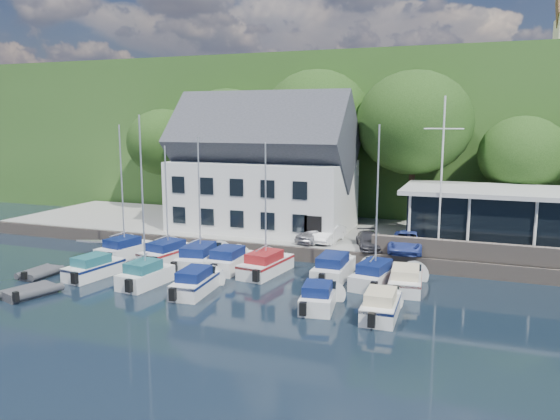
# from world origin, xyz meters

# --- Properties ---
(ground) EXTENTS (180.00, 180.00, 0.00)m
(ground) POSITION_xyz_m (0.00, 0.00, 0.00)
(ground) COLOR black
(ground) RESTS_ON ground
(quay) EXTENTS (60.00, 13.00, 1.00)m
(quay) POSITION_xyz_m (0.00, 17.50, 0.50)
(quay) COLOR gray
(quay) RESTS_ON ground
(quay_face) EXTENTS (60.00, 0.30, 1.00)m
(quay_face) POSITION_xyz_m (0.00, 11.00, 0.50)
(quay_face) COLOR #71645A
(quay_face) RESTS_ON ground
(hillside) EXTENTS (160.00, 75.00, 16.00)m
(hillside) POSITION_xyz_m (0.00, 62.00, 8.00)
(hillside) COLOR #305620
(hillside) RESTS_ON ground
(field_patch) EXTENTS (50.00, 30.00, 0.30)m
(field_patch) POSITION_xyz_m (8.00, 70.00, 16.15)
(field_patch) COLOR #4E5A2D
(field_patch) RESTS_ON hillside
(harbor_building) EXTENTS (14.40, 8.20, 8.70)m
(harbor_building) POSITION_xyz_m (-7.00, 16.50, 5.35)
(harbor_building) COLOR silver
(harbor_building) RESTS_ON quay
(club_pavilion) EXTENTS (13.20, 7.20, 4.10)m
(club_pavilion) POSITION_xyz_m (11.00, 16.00, 3.05)
(club_pavilion) COLOR black
(club_pavilion) RESTS_ON quay
(seawall) EXTENTS (18.00, 0.50, 1.20)m
(seawall) POSITION_xyz_m (12.00, 11.40, 1.60)
(seawall) COLOR #71645A
(seawall) RESTS_ON quay
(gangway) EXTENTS (1.20, 6.00, 1.40)m
(gangway) POSITION_xyz_m (-16.50, 9.00, 0.00)
(gangway) COLOR silver
(gangway) RESTS_ON ground
(car_silver) EXTENTS (2.54, 4.04, 1.28)m
(car_silver) POSITION_xyz_m (-1.47, 13.07, 1.64)
(car_silver) COLOR #B8B7BC
(car_silver) RESTS_ON quay
(car_white) EXTENTS (1.76, 3.84, 1.22)m
(car_white) POSITION_xyz_m (-0.55, 13.39, 1.61)
(car_white) COLOR white
(car_white) RESTS_ON quay
(car_dgrey) EXTENTS (2.65, 4.03, 1.09)m
(car_dgrey) POSITION_xyz_m (2.56, 12.52, 1.54)
(car_dgrey) COLOR #323238
(car_dgrey) RESTS_ON quay
(car_blue) EXTENTS (1.74, 4.20, 1.42)m
(car_blue) POSITION_xyz_m (5.18, 12.45, 1.71)
(car_blue) COLOR #314395
(car_blue) RESTS_ON quay
(flagpole) EXTENTS (2.47, 0.20, 10.30)m
(flagpole) POSITION_xyz_m (7.20, 12.28, 6.15)
(flagpole) COLOR silver
(flagpole) RESTS_ON quay
(tree_0) EXTENTS (7.20, 7.20, 9.84)m
(tree_0) POSITION_xyz_m (-19.78, 22.10, 5.92)
(tree_0) COLOR black
(tree_0) RESTS_ON quay
(tree_1) EXTENTS (8.53, 8.53, 11.66)m
(tree_1) POSITION_xyz_m (-12.95, 22.19, 6.83)
(tree_1) COLOR black
(tree_1) RESTS_ON quay
(tree_2) EXTENTS (9.63, 9.63, 13.16)m
(tree_2) POSITION_xyz_m (-4.34, 22.54, 7.58)
(tree_2) COLOR black
(tree_2) RESTS_ON quay
(tree_3) EXTENTS (9.33, 9.33, 12.75)m
(tree_3) POSITION_xyz_m (4.26, 21.21, 7.37)
(tree_3) COLOR black
(tree_3) RESTS_ON quay
(tree_4) EXTENTS (6.67, 6.67, 9.12)m
(tree_4) POSITION_xyz_m (12.50, 21.82, 5.56)
(tree_4) COLOR black
(tree_4) RESTS_ON quay
(boat_r1_0) EXTENTS (3.02, 6.27, 9.24)m
(boat_r1_0) POSITION_xyz_m (-14.06, 7.50, 4.62)
(boat_r1_0) COLOR silver
(boat_r1_0) RESTS_ON ground
(boat_r1_1) EXTENTS (3.15, 6.66, 9.08)m
(boat_r1_1) POSITION_xyz_m (-10.63, 7.78, 4.54)
(boat_r1_1) COLOR silver
(boat_r1_1) RESTS_ON ground
(boat_r1_2) EXTENTS (3.20, 7.45, 9.59)m
(boat_r1_2) POSITION_xyz_m (-7.82, 7.33, 4.79)
(boat_r1_2) COLOR silver
(boat_r1_2) RESTS_ON ground
(boat_r1_3) EXTENTS (2.07, 5.74, 1.53)m
(boat_r1_3) POSITION_xyz_m (-5.67, 7.32, 0.76)
(boat_r1_3) COLOR silver
(boat_r1_3) RESTS_ON ground
(boat_r1_4) EXTENTS (2.88, 6.67, 9.16)m
(boat_r1_4) POSITION_xyz_m (-3.05, 7.28, 4.58)
(boat_r1_4) COLOR silver
(boat_r1_4) RESTS_ON ground
(boat_r1_5) EXTENTS (2.07, 6.68, 1.56)m
(boat_r1_5) POSITION_xyz_m (1.29, 7.88, 0.78)
(boat_r1_5) COLOR silver
(boat_r1_5) RESTS_ON ground
(boat_r1_6) EXTENTS (2.94, 6.66, 8.91)m
(boat_r1_6) POSITION_xyz_m (3.97, 7.45, 4.46)
(boat_r1_6) COLOR silver
(boat_r1_6) RESTS_ON ground
(boat_r1_7) EXTENTS (2.52, 6.35, 1.35)m
(boat_r1_7) POSITION_xyz_m (5.82, 7.25, 0.67)
(boat_r1_7) COLOR silver
(boat_r1_7) RESTS_ON ground
(boat_r2_0) EXTENTS (2.60, 5.82, 1.43)m
(boat_r2_0) POSITION_xyz_m (-12.94, 2.81, 0.72)
(boat_r2_0) COLOR silver
(boat_r2_0) RESTS_ON ground
(boat_r2_1) EXTENTS (2.42, 5.34, 9.34)m
(boat_r2_1) POSITION_xyz_m (-8.85, 2.42, 4.67)
(boat_r2_1) COLOR silver
(boat_r2_1) RESTS_ON ground
(boat_r2_2) EXTENTS (2.24, 6.06, 1.45)m
(boat_r2_2) POSITION_xyz_m (-5.35, 2.31, 0.73)
(boat_r2_2) COLOR silver
(boat_r2_2) RESTS_ON ground
(boat_r2_3) EXTENTS (2.47, 4.94, 1.39)m
(boat_r2_3) POSITION_xyz_m (1.97, 2.22, 0.70)
(boat_r2_3) COLOR silver
(boat_r2_3) RESTS_ON ground
(boat_r2_4) EXTENTS (2.01, 5.43, 1.42)m
(boat_r2_4) POSITION_xyz_m (5.29, 2.12, 0.71)
(boat_r2_4) COLOR silver
(boat_r2_4) RESTS_ON ground
(dinghy_0) EXTENTS (1.73, 2.82, 0.65)m
(dinghy_0) POSITION_xyz_m (-16.21, 1.66, 0.32)
(dinghy_0) COLOR #36363A
(dinghy_0) RESTS_ON ground
(dinghy_1) EXTENTS (2.71, 3.49, 0.72)m
(dinghy_1) POSITION_xyz_m (-13.80, -1.63, 0.36)
(dinghy_1) COLOR #36363A
(dinghy_1) RESTS_ON ground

